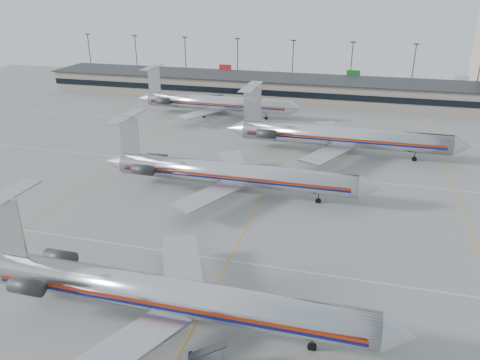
% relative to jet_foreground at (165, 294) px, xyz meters
% --- Properties ---
extents(ground, '(260.00, 260.00, 0.00)m').
position_rel_jet_foreground_xyz_m(ground, '(2.79, 2.50, -3.44)').
color(ground, gray).
rests_on(ground, ground).
extents(apron_markings, '(160.00, 0.15, 0.02)m').
position_rel_jet_foreground_xyz_m(apron_markings, '(2.79, 12.50, -3.43)').
color(apron_markings, silver).
rests_on(apron_markings, ground).
extents(terminal, '(162.00, 17.00, 6.25)m').
position_rel_jet_foreground_xyz_m(terminal, '(2.79, 100.48, -0.28)').
color(terminal, gray).
rests_on(terminal, ground).
extents(light_mast_row, '(163.60, 0.40, 15.28)m').
position_rel_jet_foreground_xyz_m(light_mast_row, '(2.79, 114.50, 5.14)').
color(light_mast_row, '#38383D').
rests_on(light_mast_row, ground).
extents(jet_foreground, '(45.29, 26.67, 11.85)m').
position_rel_jet_foreground_xyz_m(jet_foreground, '(0.00, 0.00, 0.00)').
color(jet_foreground, silver).
rests_on(jet_foreground, ground).
extents(jet_second_row, '(45.17, 26.60, 11.82)m').
position_rel_jet_foreground_xyz_m(jet_second_row, '(-2.95, 31.80, -0.01)').
color(jet_second_row, silver).
rests_on(jet_second_row, ground).
extents(jet_third_row, '(46.95, 28.88, 12.84)m').
position_rel_jet_foreground_xyz_m(jet_third_row, '(12.54, 55.26, 0.29)').
color(jet_third_row, silver).
rests_on(jet_third_row, ground).
extents(jet_back_row, '(43.59, 26.81, 11.92)m').
position_rel_jet_foreground_xyz_m(jet_back_row, '(-19.99, 76.59, 0.02)').
color(jet_back_row, silver).
rests_on(jet_back_row, ground).
extents(belt_loader, '(4.12, 2.50, 2.12)m').
position_rel_jet_foreground_xyz_m(belt_loader, '(5.24, -4.17, -2.87)').
color(belt_loader, '#949494').
rests_on(belt_loader, ground).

